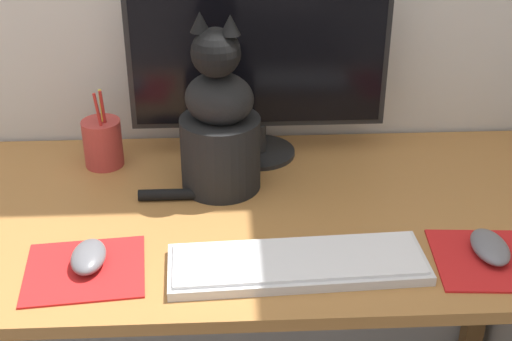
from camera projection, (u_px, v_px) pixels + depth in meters
desk at (242, 249)px, 1.49m from camera, size 1.40×0.68×0.74m
monitor at (258, 64)px, 1.55m from camera, size 0.57×0.17×0.41m
keyboard at (298, 263)px, 1.27m from camera, size 0.47×0.17×0.02m
mousepad_left at (85, 270)px, 1.26m from camera, size 0.23×0.20×0.00m
mousepad_right at (494, 260)px, 1.29m from camera, size 0.23×0.20×0.00m
computer_mouse_left at (88, 257)px, 1.27m from camera, size 0.06×0.10×0.03m
computer_mouse_right at (490, 247)px, 1.30m from camera, size 0.06×0.11×0.03m
cat at (219, 126)px, 1.46m from camera, size 0.28×0.22×0.38m
pen_cup at (103, 143)px, 1.59m from camera, size 0.09×0.09×0.18m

